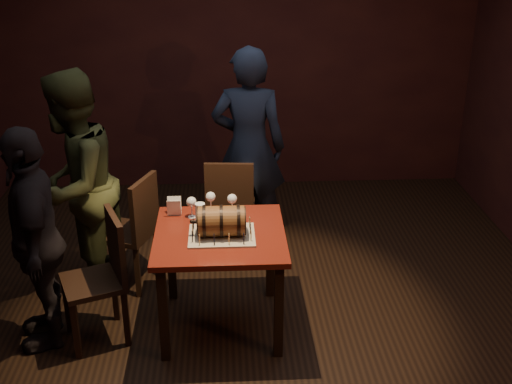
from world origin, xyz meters
TOP-DOWN VIEW (x-y plane):
  - room_shell at (0.00, 0.00)m, footprint 5.04×5.04m
  - pub_table at (-0.16, -0.18)m, footprint 0.90×0.90m
  - cake_board at (-0.15, -0.23)m, footprint 0.45×0.35m
  - barrel_cake at (-0.15, -0.23)m, footprint 0.38×0.22m
  - birthday_candles at (-0.15, -0.23)m, footprint 0.40×0.30m
  - wine_glass_left at (-0.36, 0.07)m, footprint 0.07×0.07m
  - wine_glass_mid at (-0.23, 0.15)m, footprint 0.07×0.07m
  - wine_glass_right at (-0.07, 0.11)m, footprint 0.07×0.07m
  - pint_of_ale at (-0.30, -0.02)m, footprint 0.07×0.07m
  - menu_card at (-0.49, 0.12)m, footprint 0.10×0.05m
  - chair_back at (-0.08, 0.78)m, footprint 0.43×0.43m
  - chair_left_rear at (-0.84, 0.42)m, footprint 0.52×0.52m
  - chair_left_front at (-0.96, -0.27)m, footprint 0.52×0.52m
  - person_back at (0.09, 1.17)m, footprint 0.70×0.50m
  - person_left_rear at (-1.26, 0.39)m, footprint 0.89×1.02m
  - person_left_front at (-1.39, -0.27)m, footprint 0.58×0.98m

SIDE VIEW (x-z plane):
  - chair_back at x=-0.08m, z-range 0.06..0.99m
  - chair_left_rear at x=-0.84m, z-range 0.06..0.99m
  - chair_left_front at x=-0.96m, z-range 0.06..0.99m
  - pub_table at x=-0.16m, z-range 0.27..1.02m
  - cake_board at x=-0.15m, z-range 0.75..0.76m
  - person_left_front at x=-1.39m, z-range 0.00..1.57m
  - birthday_candles at x=-0.15m, z-range 0.76..0.85m
  - menu_card at x=-0.49m, z-range 0.75..0.88m
  - pint_of_ale at x=-0.30m, z-range 0.75..0.90m
  - barrel_cake at x=-0.15m, z-range 0.75..0.98m
  - wine_glass_mid at x=-0.23m, z-range 0.79..0.95m
  - wine_glass_left at x=-0.36m, z-range 0.79..0.95m
  - wine_glass_right at x=-0.07m, z-range 0.79..0.95m
  - person_left_rear at x=-1.26m, z-range 0.00..1.76m
  - person_back at x=0.09m, z-range 0.00..1.78m
  - room_shell at x=0.00m, z-range 0.00..2.80m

